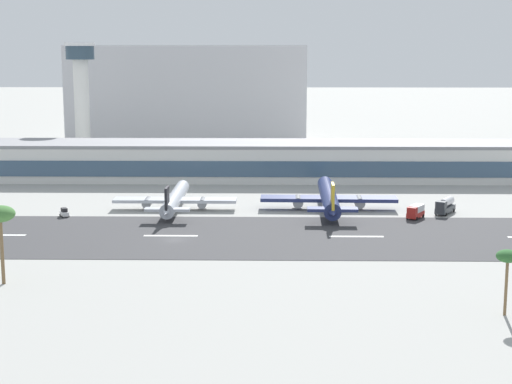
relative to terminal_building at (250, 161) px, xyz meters
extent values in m
plane|color=#9E9E99|center=(-14.37, -83.68, -5.89)|extent=(1400.00, 1400.00, 0.00)
cube|color=#38383A|center=(-14.37, -79.91, -5.85)|extent=(800.00, 41.15, 0.08)
cube|color=white|center=(-15.67, -79.91, -5.80)|extent=(12.00, 1.20, 0.01)
cube|color=white|center=(25.48, -79.91, -5.80)|extent=(12.00, 1.20, 0.01)
cube|color=silver|center=(0.00, 0.06, -0.50)|extent=(170.35, 22.69, 10.77)
cube|color=#38516B|center=(0.00, -11.44, -1.04)|extent=(165.24, 0.30, 4.85)
cube|color=gray|center=(0.00, 0.06, 5.38)|extent=(172.05, 22.92, 1.00)
cylinder|color=silver|center=(-64.32, 47.71, 12.63)|extent=(5.60, 5.60, 37.05)
cylinder|color=#2D4251|center=(-64.32, 47.71, 33.62)|extent=(10.52, 10.52, 4.93)
cylinder|color=silver|center=(-64.32, 47.71, 36.69)|extent=(11.37, 11.37, 1.20)
cube|color=#BCBCC1|center=(-29.16, 94.78, 15.28)|extent=(101.24, 28.16, 42.34)
cylinder|color=silver|center=(-18.18, -49.10, -3.10)|extent=(3.63, 36.01, 3.60)
sphere|color=silver|center=(-18.16, -31.10, -3.10)|extent=(3.42, 3.42, 3.42)
cone|color=silver|center=(-18.19, -67.10, -3.10)|extent=(3.25, 6.48, 3.24)
cube|color=silver|center=(-18.18, -49.82, -3.46)|extent=(31.73, 5.43, 0.79)
cylinder|color=gray|center=(-11.04, -49.83, -4.09)|extent=(2.34, 5.04, 2.34)
cylinder|color=gray|center=(-25.32, -49.82, -4.09)|extent=(2.34, 5.04, 2.34)
cube|color=silver|center=(-18.19, -65.66, -2.74)|extent=(10.79, 2.98, 0.63)
cube|color=black|center=(-18.19, -65.66, -0.22)|extent=(0.58, 4.86, 5.76)
cylinder|color=black|center=(-18.18, -50.90, -5.39)|extent=(0.65, 0.65, 0.99)
cylinder|color=navy|center=(21.50, -48.23, -2.70)|extent=(5.01, 41.25, 4.12)
sphere|color=navy|center=(21.95, -27.64, -2.70)|extent=(3.91, 3.91, 3.91)
cone|color=navy|center=(21.05, -68.81, -2.70)|extent=(3.87, 7.49, 3.71)
cube|color=navy|center=(21.48, -49.05, -3.11)|extent=(35.22, 6.94, 0.91)
cylinder|color=gray|center=(29.38, -49.22, -3.83)|extent=(2.80, 5.82, 2.68)
cylinder|color=gray|center=(13.59, -48.88, -3.83)|extent=(2.80, 5.82, 2.68)
cube|color=navy|center=(21.09, -67.16, -2.29)|extent=(12.00, 3.66, 0.72)
cube|color=gold|center=(21.09, -67.16, 0.60)|extent=(0.78, 5.57, 6.59)
cylinder|color=black|center=(21.46, -50.28, -5.32)|extent=(0.74, 0.74, 1.13)
cube|color=white|center=(-44.52, -59.58, -5.09)|extent=(2.90, 3.58, 1.00)
cube|color=black|center=(-44.52, -59.58, -4.14)|extent=(2.02, 2.29, 0.90)
cylinder|color=black|center=(-44.71, -60.94, -5.59)|extent=(0.53, 0.66, 0.60)
cylinder|color=black|center=(-43.29, -60.20, -5.59)|extent=(0.53, 0.66, 0.60)
cylinder|color=black|center=(-45.75, -58.96, -5.59)|extent=(0.53, 0.66, 0.60)
cylinder|color=black|center=(-44.33, -58.22, -5.59)|extent=(0.53, 0.66, 0.60)
cube|color=#B2231E|center=(41.95, -60.22, -4.84)|extent=(5.23, 6.36, 1.20)
cube|color=silver|center=(42.33, -59.61, -3.44)|extent=(4.25, 4.88, 1.60)
cube|color=#B2231E|center=(40.80, -62.05, -3.49)|extent=(2.76, 2.60, 1.50)
cylinder|color=black|center=(39.82, -61.36, -5.44)|extent=(0.72, 0.91, 0.90)
cylinder|color=black|center=(41.85, -62.63, -5.44)|extent=(0.72, 0.91, 0.90)
cylinder|color=black|center=(42.05, -57.80, -5.44)|extent=(0.72, 0.91, 0.90)
cylinder|color=black|center=(44.08, -59.08, -5.44)|extent=(0.72, 0.91, 0.90)
cube|color=#2D3338|center=(50.49, -54.12, -4.74)|extent=(6.59, 8.63, 1.40)
cylinder|color=silver|center=(51.01, -53.25, -2.99)|extent=(4.77, 6.04, 2.10)
cube|color=#2D3338|center=(48.83, -56.90, -3.14)|extent=(3.10, 2.98, 1.80)
cylinder|color=black|center=(47.84, -56.01, -5.44)|extent=(0.70, 0.92, 0.90)
cylinder|color=black|center=(50.08, -57.34, -5.44)|extent=(0.70, 0.92, 0.90)
cylinder|color=black|center=(50.89, -50.90, -5.44)|extent=(0.70, 0.92, 0.90)
cylinder|color=black|center=(53.13, -52.23, -5.44)|extent=(0.70, 0.92, 0.90)
cylinder|color=brown|center=(43.00, -132.57, -1.14)|extent=(0.47, 0.47, 9.49)
ellipsoid|color=#2D602D|center=(43.00, -132.57, 3.60)|extent=(3.60, 3.60, 1.98)
cylinder|color=brown|center=(-40.72, -117.05, 0.42)|extent=(0.63, 0.63, 12.63)
ellipsoid|color=#427538|center=(-40.72, -117.05, 6.74)|extent=(5.28, 5.28, 2.90)
camera|label=1|loc=(6.30, -253.18, 35.06)|focal=56.41mm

